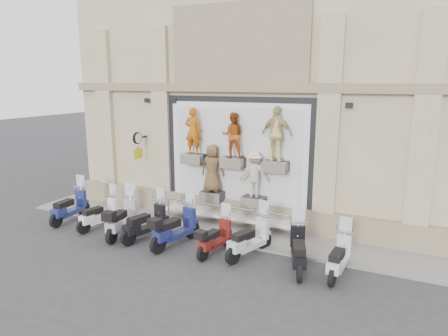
{
  "coord_description": "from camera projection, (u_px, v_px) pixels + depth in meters",
  "views": [
    {
      "loc": [
        5.49,
        -9.69,
        5.05
      ],
      "look_at": [
        -0.01,
        1.9,
        2.26
      ],
      "focal_mm": 32.0,
      "sensor_mm": 36.0,
      "label": 1
    }
  ],
  "objects": [
    {
      "name": "scooter_c",
      "position": [
        122.0,
        212.0,
        13.2
      ],
      "size": [
        1.01,
        2.12,
        1.66
      ],
      "primitive_type": null,
      "rotation": [
        0.0,
        0.0,
        0.21
      ],
      "color": "#92989E",
      "rests_on": "ground"
    },
    {
      "name": "scooter_d",
      "position": [
        146.0,
        216.0,
        12.9
      ],
      "size": [
        1.04,
        2.06,
        1.61
      ],
      "primitive_type": null,
      "rotation": [
        0.0,
        0.0,
        -0.25
      ],
      "color": "black",
      "rests_on": "ground"
    },
    {
      "name": "scooter_h",
      "position": [
        299.0,
        242.0,
        10.8
      ],
      "size": [
        1.15,
        2.06,
        1.6
      ],
      "primitive_type": null,
      "rotation": [
        0.0,
        0.0,
        0.31
      ],
      "color": "black",
      "rests_on": "ground"
    },
    {
      "name": "ground",
      "position": [
        197.0,
        254.0,
        11.93
      ],
      "size": [
        90.0,
        90.0,
        0.0
      ],
      "primitive_type": "plane",
      "color": "#323234",
      "rests_on": "ground"
    },
    {
      "name": "scooter_e",
      "position": [
        176.0,
        220.0,
        12.36
      ],
      "size": [
        1.05,
        2.16,
        1.69
      ],
      "primitive_type": null,
      "rotation": [
        0.0,
        0.0,
        -0.22
      ],
      "color": "#171C52",
      "rests_on": "ground"
    },
    {
      "name": "scooter_b",
      "position": [
        99.0,
        208.0,
        13.87
      ],
      "size": [
        0.89,
        1.9,
        1.49
      ],
      "primitive_type": null,
      "rotation": [
        0.0,
        0.0,
        -0.2
      ],
      "color": "white",
      "rests_on": "ground"
    },
    {
      "name": "scooter_i",
      "position": [
        340.0,
        250.0,
        10.45
      ],
      "size": [
        0.64,
        1.82,
        1.46
      ],
      "primitive_type": null,
      "rotation": [
        0.0,
        0.0,
        -0.06
      ],
      "color": "silver",
      "rests_on": "ground"
    },
    {
      "name": "scooter_f",
      "position": [
        215.0,
        231.0,
        11.83
      ],
      "size": [
        0.76,
        1.8,
        1.42
      ],
      "primitive_type": null,
      "rotation": [
        0.0,
        0.0,
        -0.14
      ],
      "color": "#601510",
      "rests_on": "ground"
    },
    {
      "name": "clock_sign_bracket",
      "position": [
        138.0,
        142.0,
        15.14
      ],
      "size": [
        0.1,
        0.8,
        1.02
      ],
      "color": "black",
      "rests_on": "ground"
    },
    {
      "name": "sidewalk",
      "position": [
        227.0,
        230.0,
        13.77
      ],
      "size": [
        16.0,
        2.2,
        0.08
      ],
      "primitive_type": "cube",
      "color": "gray",
      "rests_on": "ground"
    },
    {
      "name": "scooter_a",
      "position": [
        69.0,
        200.0,
        14.58
      ],
      "size": [
        0.72,
        2.01,
        1.6
      ],
      "primitive_type": null,
      "rotation": [
        0.0,
        0.0,
        0.07
      ],
      "color": "navy",
      "rests_on": "ground"
    },
    {
      "name": "shop_vitrine",
      "position": [
        237.0,
        160.0,
        13.81
      ],
      "size": [
        5.6,
        0.86,
        4.3
      ],
      "color": "black",
      "rests_on": "ground"
    },
    {
      "name": "scooter_g",
      "position": [
        250.0,
        231.0,
        11.59
      ],
      "size": [
        1.17,
        2.03,
        1.59
      ],
      "primitive_type": null,
      "rotation": [
        0.0,
        0.0,
        -0.33
      ],
      "color": "silver",
      "rests_on": "ground"
    },
    {
      "name": "guard_rail",
      "position": [
        225.0,
        219.0,
        13.59
      ],
      "size": [
        5.06,
        0.1,
        0.93
      ],
      "primitive_type": null,
      "color": "#9EA0A5",
      "rests_on": "ground"
    },
    {
      "name": "building",
      "position": [
        276.0,
        58.0,
        16.83
      ],
      "size": [
        14.0,
        8.6,
        12.0
      ],
      "primitive_type": null,
      "color": "beige",
      "rests_on": "ground"
    }
  ]
}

